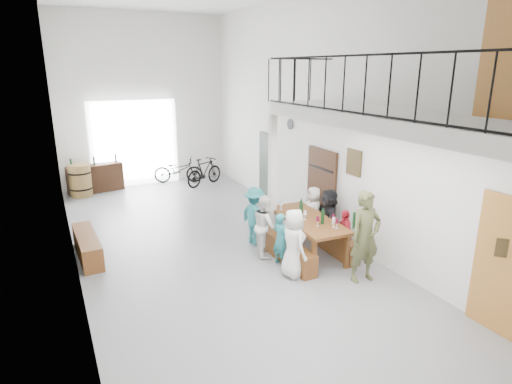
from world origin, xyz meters
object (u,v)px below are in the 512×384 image
tasting_table (308,222)px  side_bench (87,246)px  bench_inner (285,250)px  serving_counter (96,178)px  host_standing (365,237)px  bicycle_near (178,170)px  oak_barrel (80,180)px

tasting_table → side_bench: 4.61m
bench_inner → side_bench: (-3.62, 1.93, 0.02)m
tasting_table → serving_counter: bearing=120.3°
bench_inner → side_bench: side_bench is taller
tasting_table → bench_inner: tasting_table is taller
serving_counter → host_standing: (3.73, -8.40, 0.42)m
bench_inner → bicycle_near: 6.98m
bench_inner → oak_barrel: bearing=116.3°
tasting_table → oak_barrel: bearing=124.3°
serving_counter → bicycle_near: bearing=-10.8°
oak_barrel → host_standing: (4.20, -8.12, 0.37)m
tasting_table → host_standing: (0.28, -1.46, 0.15)m
side_bench → bicycle_near: (3.42, 5.04, 0.18)m
side_bench → oak_barrel: size_ratio=1.79×
tasting_table → host_standing: host_standing is taller
oak_barrel → serving_counter: 0.55m
bench_inner → host_standing: 1.75m
bench_inner → oak_barrel: 7.53m
side_bench → bicycle_near: 6.10m
serving_counter → bicycle_near: (2.67, -0.05, -0.01)m
tasting_table → host_standing: 1.50m
oak_barrel → tasting_table: bearing=-59.6°
bench_inner → tasting_table: bearing=8.2°
serving_counter → bicycle_near: 2.67m
side_bench → oak_barrel: (0.28, 4.82, 0.24)m
oak_barrel → serving_counter: size_ratio=0.59×
oak_barrel → host_standing: size_ratio=0.57×
serving_counter → host_standing: 9.20m
host_standing → oak_barrel: bearing=120.1°
oak_barrel → host_standing: 9.15m
tasting_table → bicycle_near: bicycle_near is taller
oak_barrel → bench_inner: bearing=-63.7°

